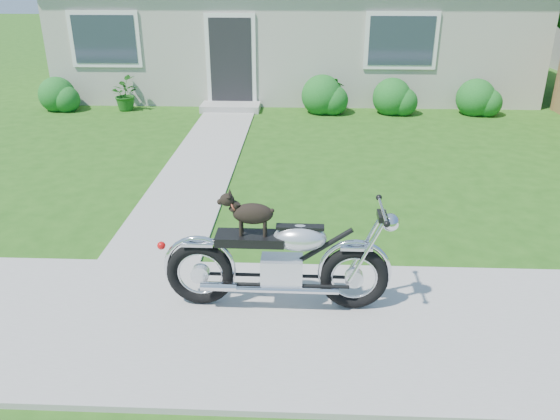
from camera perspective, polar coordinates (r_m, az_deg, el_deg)
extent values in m
plane|color=#235114|center=(5.33, -0.76, -11.79)|extent=(80.00, 80.00, 0.00)
cube|color=#9E9B93|center=(5.31, -0.76, -11.61)|extent=(24.00, 2.20, 0.04)
cube|color=#9E9B93|center=(9.98, -7.80, 5.53)|extent=(1.20, 8.00, 0.03)
cube|color=#B9B4A7|center=(16.41, 1.68, 18.15)|extent=(12.00, 6.00, 3.00)
cube|color=black|center=(13.57, -5.14, 14.98)|extent=(1.00, 0.06, 2.10)
cube|color=#9E9B93|center=(13.41, -5.18, 10.65)|extent=(1.40, 0.70, 0.16)
cube|color=#2D3847|center=(14.20, -17.85, 16.62)|extent=(1.70, 0.05, 1.30)
cube|color=#2D3847|center=(13.57, 12.55, 16.88)|extent=(1.70, 0.05, 1.30)
sphere|color=#195F1E|center=(13.71, 19.76, 10.94)|extent=(0.89, 0.89, 0.89)
sphere|color=#195F1E|center=(13.27, 11.61, 11.46)|extent=(0.90, 0.90, 0.90)
sphere|color=#195F1E|center=(13.11, 4.41, 11.85)|extent=(0.96, 0.96, 0.96)
sphere|color=#195F1E|center=(14.39, -22.26, 11.07)|extent=(0.86, 0.86, 0.86)
imported|color=#1B5917|center=(13.85, -16.04, 11.58)|extent=(0.92, 0.94, 0.79)
imported|color=#1F621B|center=(13.17, 5.71, 11.91)|extent=(0.67, 0.67, 0.84)
torus|color=black|center=(5.35, 7.75, -7.03)|extent=(0.67, 0.12, 0.67)
torus|color=black|center=(5.43, -8.33, -6.60)|extent=(0.67, 0.12, 0.67)
cube|color=silver|center=(5.31, 0.19, -6.43)|extent=(0.40, 0.24, 0.30)
ellipsoid|color=silver|center=(5.13, 2.09, -2.90)|extent=(0.51, 0.29, 0.26)
cube|color=black|center=(5.17, -3.13, -2.98)|extent=(0.65, 0.27, 0.09)
cube|color=silver|center=(5.19, 7.95, -3.81)|extent=(0.30, 0.14, 0.03)
cube|color=silver|center=(5.27, -8.54, -3.40)|extent=(0.30, 0.14, 0.03)
cylinder|color=silver|center=(5.05, 10.68, -0.01)|extent=(0.03, 0.60, 0.03)
sphere|color=silver|center=(5.11, 11.47, -1.26)|extent=(0.17, 0.17, 0.17)
cylinder|color=silver|center=(5.27, 0.12, -8.37)|extent=(1.10, 0.07, 0.06)
ellipsoid|color=black|center=(5.05, -2.86, -0.38)|extent=(0.38, 0.18, 0.20)
sphere|color=black|center=(5.03, -5.55, 1.07)|extent=(0.12, 0.12, 0.12)
cylinder|color=black|center=(5.16, -4.02, -1.51)|extent=(0.03, 0.03, 0.16)
cylinder|color=black|center=(5.08, -4.13, -1.94)|extent=(0.03, 0.03, 0.16)
cylinder|color=black|center=(5.14, -1.54, -1.57)|extent=(0.03, 0.03, 0.16)
cylinder|color=black|center=(5.06, -1.62, -2.00)|extent=(0.03, 0.03, 0.16)
torus|color=#BC4A32|center=(5.04, -4.90, 0.47)|extent=(0.06, 0.11, 0.10)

